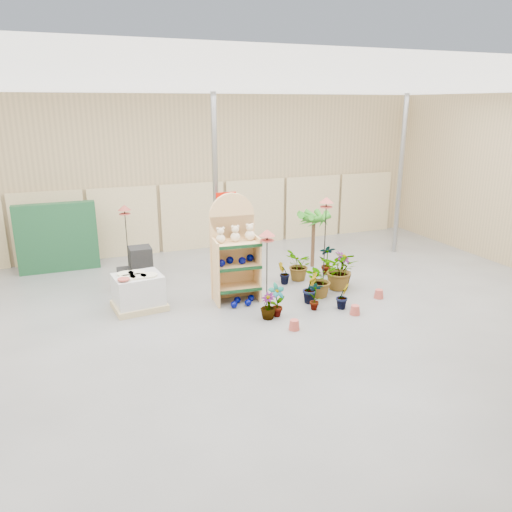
{
  "coord_description": "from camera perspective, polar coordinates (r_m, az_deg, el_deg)",
  "views": [
    {
      "loc": [
        -3.52,
        -8.32,
        4.23
      ],
      "look_at": [
        0.3,
        1.5,
        1.0
      ],
      "focal_mm": 35.0,
      "sensor_mm": 36.0,
      "label": 1
    }
  ],
  "objects": [
    {
      "name": "potted_plant_5",
      "position": [
        12.13,
        3.18,
        -1.98
      ],
      "size": [
        0.35,
        0.31,
        0.56
      ],
      "primitive_type": "imported",
      "rotation": [
        0.0,
        0.0,
        3.36
      ],
      "color": "#2C7E1D",
      "rests_on": "ground"
    },
    {
      "name": "potted_plant_11",
      "position": [
        12.25,
        -0.44,
        -1.5
      ],
      "size": [
        0.48,
        0.48,
        0.67
      ],
      "primitive_type": "imported",
      "rotation": [
        0.0,
        0.0,
        0.36
      ],
      "color": "#2C7E1D",
      "rests_on": "ground"
    },
    {
      "name": "potted_plant_3",
      "position": [
        12.16,
        9.81,
        -1.48
      ],
      "size": [
        0.66,
        0.66,
        0.83
      ],
      "primitive_type": "imported",
      "rotation": [
        0.0,
        0.0,
        0.82
      ],
      "color": "#2C7E1D",
      "rests_on": "ground"
    },
    {
      "name": "bird_table_back",
      "position": [
        13.59,
        -14.8,
        5.15
      ],
      "size": [
        0.34,
        0.34,
        1.69
      ],
      "color": "black",
      "rests_on": "ground"
    },
    {
      "name": "potted_plant_8",
      "position": [
        10.7,
        6.77,
        -4.53
      ],
      "size": [
        0.4,
        0.34,
        0.64
      ],
      "primitive_type": "imported",
      "rotation": [
        0.0,
        0.0,
        2.75
      ],
      "color": "#2C7E1D",
      "rests_on": "ground"
    },
    {
      "name": "gazing_balls_shelf",
      "position": [
        10.93,
        -2.3,
        -0.5
      ],
      "size": [
        0.88,
        0.3,
        0.17
      ],
      "color": "#000457",
      "rests_on": "display_shelf"
    },
    {
      "name": "gazing_balls_floor",
      "position": [
        10.98,
        -1.54,
        -5.2
      ],
      "size": [
        0.63,
        0.39,
        0.15
      ],
      "color": "#000457",
      "rests_on": "ground"
    },
    {
      "name": "potted_plant_0",
      "position": [
        10.29,
        2.39,
        -5.08
      ],
      "size": [
        0.41,
        0.31,
        0.71
      ],
      "primitive_type": "imported",
      "rotation": [
        0.0,
        0.0,
        0.15
      ],
      "color": "#2C7E1D",
      "rests_on": "ground"
    },
    {
      "name": "teddy_bears",
      "position": [
        10.8,
        -2.25,
        2.44
      ],
      "size": [
        0.88,
        0.22,
        0.37
      ],
      "color": "beige",
      "rests_on": "display_shelf"
    },
    {
      "name": "trellis_stock",
      "position": [
        13.93,
        -21.77,
        1.97
      ],
      "size": [
        2.0,
        0.3,
        1.8
      ],
      "primitive_type": "cube",
      "color": "#184828",
      "rests_on": "ground"
    },
    {
      "name": "offer_sign",
      "position": [
        12.16,
        -3.42,
        4.37
      ],
      "size": [
        0.5,
        0.08,
        2.2
      ],
      "color": "gray",
      "rests_on": "ground"
    },
    {
      "name": "room",
      "position": [
        10.08,
        -0.38,
        5.51
      ],
      "size": [
        15.2,
        12.1,
        4.7
      ],
      "color": "slate",
      "rests_on": "ground"
    },
    {
      "name": "pallet_stack",
      "position": [
        10.95,
        -13.29,
        -4.02
      ],
      "size": [
        1.16,
        1.0,
        0.79
      ],
      "rotation": [
        0.0,
        0.0,
        0.12
      ],
      "color": "tan",
      "rests_on": "ground"
    },
    {
      "name": "potted_plant_4",
      "position": [
        12.92,
        8.11,
        -0.39
      ],
      "size": [
        0.47,
        0.38,
        0.79
      ],
      "primitive_type": "imported",
      "rotation": [
        0.0,
        0.0,
        2.89
      ],
      "color": "#2C7E1D",
      "rests_on": "ground"
    },
    {
      "name": "palm",
      "position": [
        13.25,
        6.63,
        4.44
      ],
      "size": [
        0.7,
        0.7,
        1.61
      ],
      "color": "#533822",
      "rests_on": "ground"
    },
    {
      "name": "potted_plant_7",
      "position": [
        10.21,
        1.38,
        -5.72
      ],
      "size": [
        0.41,
        0.41,
        0.56
      ],
      "primitive_type": "imported",
      "rotation": [
        0.0,
        0.0,
        5.12
      ],
      "color": "#2C7E1D",
      "rests_on": "ground"
    },
    {
      "name": "bird_table_front",
      "position": [
        10.46,
        1.28,
        2.4
      ],
      "size": [
        0.34,
        0.34,
        1.71
      ],
      "color": "black",
      "rests_on": "ground"
    },
    {
      "name": "display_shelf",
      "position": [
        11.01,
        -2.54,
        0.46
      ],
      "size": [
        1.04,
        0.7,
        2.39
      ],
      "rotation": [
        0.0,
        0.0,
        -0.08
      ],
      "color": "tan",
      "rests_on": "ground"
    },
    {
      "name": "potted_plant_10",
      "position": [
        11.9,
        9.66,
        -1.52
      ],
      "size": [
        1.16,
        1.16,
        0.98
      ],
      "primitive_type": "imported",
      "rotation": [
        0.0,
        0.0,
        5.51
      ],
      "color": "#2C7E1D",
      "rests_on": "ground"
    },
    {
      "name": "potted_plant_1",
      "position": [
        11.06,
        6.21,
        -3.64
      ],
      "size": [
        0.48,
        0.47,
        0.68
      ],
      "primitive_type": "imported",
      "rotation": [
        0.0,
        0.0,
        0.69
      ],
      "color": "#2C7E1D",
      "rests_on": "ground"
    },
    {
      "name": "bird_table_right",
      "position": [
        12.01,
        8.05,
        6.0
      ],
      "size": [
        0.34,
        0.34,
        2.11
      ],
      "color": "black",
      "rests_on": "ground"
    },
    {
      "name": "potted_plant_9",
      "position": [
        10.87,
        9.89,
        -4.53
      ],
      "size": [
        0.39,
        0.36,
        0.56
      ],
      "primitive_type": "imported",
      "rotation": [
        0.0,
        0.0,
        0.42
      ],
      "color": "#2C7E1D",
      "rests_on": "ground"
    },
    {
      "name": "charcoal_planters",
      "position": [
        12.17,
        -13.42,
        -1.7
      ],
      "size": [
        0.8,
        0.5,
        1.0
      ],
      "color": "black",
      "rests_on": "ground"
    },
    {
      "name": "potted_plant_6",
      "position": [
        12.38,
        4.98,
        -1.07
      ],
      "size": [
        0.76,
        0.83,
        0.79
      ],
      "primitive_type": "imported",
      "rotation": [
        0.0,
        0.0,
        4.49
      ],
      "color": "#2C7E1D",
      "rests_on": "ground"
    },
    {
      "name": "potted_plant_2",
      "position": [
        11.43,
        7.39,
        -2.61
      ],
      "size": [
        0.85,
        0.78,
        0.82
      ],
      "primitive_type": "imported",
      "rotation": [
        0.0,
        0.0,
        0.2
      ],
      "color": "#2C7E1D",
      "rests_on": "ground"
    }
  ]
}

